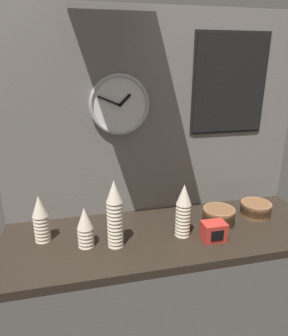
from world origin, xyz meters
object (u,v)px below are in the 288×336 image
cup_stack_left (85,227)px  bowl_stack_far_right (256,208)px  bowl_stack_right (218,216)px  menu_board (230,84)px  cup_stack_far_left (41,218)px  cup_stack_center_right (183,210)px  cup_stack_center_left (115,214)px  wall_clock (120,105)px  napkin_dispenser (214,231)px

cup_stack_left → bowl_stack_far_right: (0.92, 0.09, -0.06)m
cup_stack_left → bowl_stack_right: size_ratio=1.18×
menu_board → cup_stack_left: bearing=-160.6°
cup_stack_far_left → cup_stack_center_right: 0.67m
cup_stack_center_left → wall_clock: 0.53m
cup_stack_far_left → cup_stack_center_right: (0.66, -0.10, 0.02)m
cup_stack_far_left → cup_stack_center_left: (0.33, -0.12, 0.05)m
bowl_stack_far_right → wall_clock: bearing=165.5°
wall_clock → menu_board: size_ratio=0.58×
wall_clock → menu_board: menu_board is taller
cup_stack_far_left → bowl_stack_right: bearing=-3.3°
cup_stack_left → napkin_dispenser: (0.59, -0.08, -0.05)m
cup_stack_center_left → cup_stack_center_right: size_ratio=1.21×
cup_stack_left → menu_board: (0.80, 0.28, 0.59)m
cup_stack_far_left → napkin_dispenser: 0.81m
cup_stack_center_left → bowl_stack_far_right: bearing=8.3°
wall_clock → napkin_dispenser: size_ratio=2.71×
bowl_stack_far_right → wall_clock: (-0.71, 0.18, 0.56)m
cup_stack_center_right → menu_board: (0.34, 0.29, 0.55)m
menu_board → napkin_dispenser: 0.77m
cup_stack_center_right → menu_board: 0.71m
bowl_stack_far_right → cup_stack_center_left: bearing=-171.7°
bowl_stack_right → wall_clock: bearing=153.5°
cup_stack_center_left → cup_stack_center_right: 0.33m
cup_stack_far_left → wall_clock: wall_clock is taller
cup_stack_center_right → bowl_stack_right: size_ratio=1.62×
cup_stack_left → cup_stack_center_right: size_ratio=0.73×
cup_stack_far_left → cup_stack_center_left: 0.35m
wall_clock → menu_board: bearing=0.9°
napkin_dispenser → menu_board: bearing=59.9°
bowl_stack_right → napkin_dispenser: bearing=-123.9°
cup_stack_center_left → menu_board: menu_board is taller
wall_clock → cup_stack_left: bearing=-127.6°
cup_stack_left → bowl_stack_far_right: bearing=5.5°
cup_stack_center_right → cup_stack_left: bearing=178.7°
wall_clock → napkin_dispenser: 0.76m
cup_stack_far_left → menu_board: menu_board is taller
cup_stack_center_right → menu_board: bearing=40.7°
cup_stack_center_left → cup_stack_far_left: bearing=160.3°
cup_stack_left → menu_board: bearing=19.4°
cup_stack_left → menu_board: menu_board is taller
napkin_dispenser → cup_stack_left: bearing=171.8°
cup_stack_center_right → napkin_dispenser: 0.17m
wall_clock → cup_stack_center_right: bearing=-48.5°
wall_clock → cup_stack_far_left: bearing=-156.1°
cup_stack_center_left → wall_clock: bearing=75.4°
cup_stack_left → cup_stack_center_right: 0.46m
cup_stack_far_left → bowl_stack_far_right: bearing=-0.2°
cup_stack_left → bowl_stack_far_right: 0.93m
cup_stack_center_left → menu_board: size_ratio=0.61×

